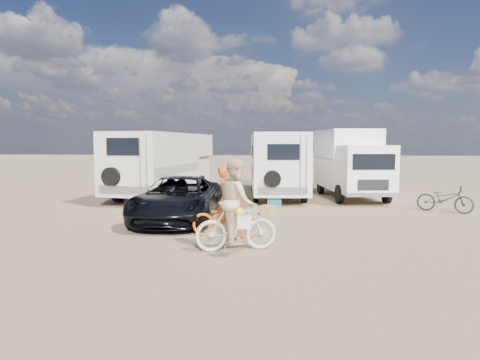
# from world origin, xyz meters

# --- Properties ---
(ground) EXTENTS (140.00, 140.00, 0.00)m
(ground) POSITION_xyz_m (0.00, 0.00, 0.00)
(ground) COLOR #8F7555
(ground) RESTS_ON ground
(rv_main) EXTENTS (2.68, 6.78, 2.79)m
(rv_main) POSITION_xyz_m (0.43, 7.44, 1.40)
(rv_main) COLOR silver
(rv_main) RESTS_ON ground
(rv_left) EXTENTS (3.21, 7.78, 2.81)m
(rv_left) POSITION_xyz_m (-4.60, 7.10, 1.40)
(rv_left) COLOR silver
(rv_left) RESTS_ON ground
(box_truck) EXTENTS (2.75, 5.74, 2.96)m
(box_truck) POSITION_xyz_m (3.65, 7.13, 1.48)
(box_truck) COLOR white
(box_truck) RESTS_ON ground
(dark_suv) EXTENTS (2.30, 4.90, 1.35)m
(dark_suv) POSITION_xyz_m (-2.55, 1.24, 0.68)
(dark_suv) COLOR black
(dark_suv) RESTS_ON ground
(bike_man) EXTENTS (1.85, 0.90, 0.93)m
(bike_man) POSITION_xyz_m (-0.82, -0.95, 0.47)
(bike_man) COLOR #EE5903
(bike_man) RESTS_ON ground
(bike_woman) EXTENTS (1.91, 1.03, 1.10)m
(bike_woman) POSITION_xyz_m (-0.42, -2.24, 0.55)
(bike_woman) COLOR beige
(bike_woman) RESTS_ON ground
(rider_man) EXTENTS (0.48, 0.65, 1.63)m
(rider_man) POSITION_xyz_m (-0.82, -0.95, 0.82)
(rider_man) COLOR #C74E1E
(rider_man) RESTS_ON ground
(rider_woman) EXTENTS (0.95, 1.08, 1.88)m
(rider_woman) POSITION_xyz_m (-0.42, -2.24, 0.94)
(rider_woman) COLOR #D9B887
(rider_woman) RESTS_ON ground
(bike_parked) EXTENTS (1.88, 1.47, 0.95)m
(bike_parked) POSITION_xyz_m (6.22, 3.56, 0.48)
(bike_parked) COLOR black
(bike_parked) RESTS_ON ground
(cooler) EXTENTS (0.53, 0.40, 0.41)m
(cooler) POSITION_xyz_m (0.37, 4.48, 0.21)
(cooler) COLOR #236A8C
(cooler) RESTS_ON ground
(crate) EXTENTS (0.53, 0.53, 0.33)m
(crate) POSITION_xyz_m (0.18, 2.44, 0.16)
(crate) COLOR #99824E
(crate) RESTS_ON ground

